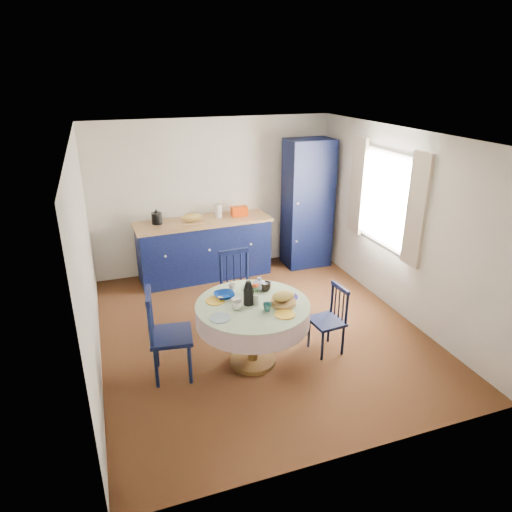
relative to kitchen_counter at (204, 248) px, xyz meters
The scene contains 17 objects.
floor 1.98m from the kitchen_counter, 81.55° to the right, with size 4.50×4.50×0.00m, color black.
ceiling 2.78m from the kitchen_counter, 81.55° to the right, with size 4.50×4.50×0.00m, color white.
wall_back 0.88m from the kitchen_counter, 51.08° to the left, with size 4.00×0.02×2.50m, color beige.
wall_left 2.67m from the kitchen_counter, 132.11° to the right, with size 0.02×4.50×2.50m, color beige.
wall_right 3.06m from the kitchen_counter, 39.78° to the right, with size 0.02×4.50×2.50m, color beige.
window 2.94m from the kitchen_counter, 35.59° to the right, with size 0.10×1.74×1.45m.
kitchen_counter is the anchor object (origin of this frame).
pantry_cabinet 1.89m from the kitchen_counter, ahead, with size 0.76×0.56×2.16m.
dining_table 2.56m from the kitchen_counter, 90.66° to the right, with size 1.28×1.28×1.05m.
chair_left 2.66m from the kitchen_counter, 111.83° to the right, with size 0.51×0.53×1.05m.
chair_far 1.61m from the kitchen_counter, 87.35° to the right, with size 0.45×0.43×1.00m.
chair_right 2.76m from the kitchen_counter, 70.77° to the right, with size 0.39×0.41×0.84m.
mug_a 2.65m from the kitchen_counter, 95.24° to the right, with size 0.11×0.11×0.09m, color silver.
mug_b 2.77m from the kitchen_counter, 88.71° to the right, with size 0.09×0.09×0.09m, color #2C6968.
mug_c 2.33m from the kitchen_counter, 84.79° to the right, with size 0.13×0.13×0.10m, color black.
mug_d 2.19m from the kitchen_counter, 94.21° to the right, with size 0.09×0.09×0.09m, color silver.
cobalt_bowl 2.34m from the kitchen_counter, 97.22° to the right, with size 0.23×0.23×0.06m, color navy.
Camera 1 is at (-1.75, -4.89, 3.17)m, focal length 32.00 mm.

